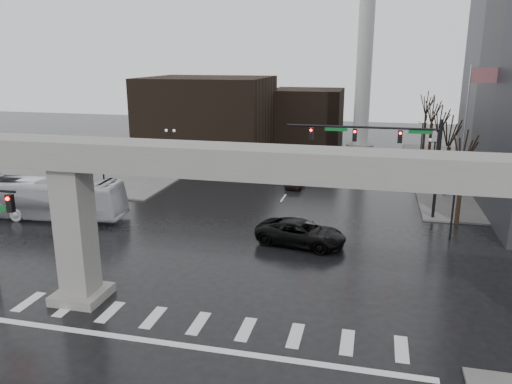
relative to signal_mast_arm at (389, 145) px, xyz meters
The scene contains 22 objects.
ground 21.64m from the signal_mast_arm, 115.57° to the right, with size 160.00×160.00×0.00m, color black.
sidewalk_nw 39.41m from the signal_mast_arm, 153.82° to the left, with size 28.00×36.00×0.15m, color slate.
elevated_guideway 20.35m from the signal_mast_arm, 112.35° to the right, with size 48.00×2.60×8.70m.
building_far_left 32.68m from the signal_mast_arm, 134.74° to the left, with size 16.00×14.00×10.00m, color black.
building_far_mid 35.02m from the signal_mast_arm, 108.32° to the left, with size 10.00×10.00×8.00m, color black.
smokestack 28.38m from the signal_mast_arm, 96.28° to the left, with size 3.60×3.60×30.00m.
signal_mast_arm is the anchor object (origin of this frame).
flagpole_assembly 7.27m from the signal_mast_arm, 26.93° to the left, with size 2.06×0.12×12.00m.
lamp_right_0 6.99m from the signal_mast_arm, 46.80° to the right, with size 1.22×0.32×5.11m.
lamp_right_1 10.51m from the signal_mast_arm, 63.90° to the left, with size 1.22×0.32×5.11m.
lamp_right_2 23.75m from the signal_mast_arm, 79.01° to the left, with size 1.22×0.32×5.11m.
lamp_left_0 23.12m from the signal_mast_arm, 167.96° to the right, with size 1.22×0.32×5.11m.
lamp_left_1 24.42m from the signal_mast_arm, 157.75° to the left, with size 1.22×0.32×5.11m.
lamp_left_2 32.40m from the signal_mast_arm, 134.11° to the left, with size 1.22×0.32×5.11m.
tree_right_0 6.37m from the signal_mast_arm, ahead, with size 1.09×1.58×7.50m.
tree_right_1 9.57m from the signal_mast_arm, 52.50° to the left, with size 1.09×1.61×7.67m.
tree_right_2 16.45m from the signal_mast_arm, 70.00° to the left, with size 1.10×1.63×7.85m.
tree_right_3 24.04m from the signal_mast_arm, 76.58° to the left, with size 1.11×1.66×8.02m.
tree_right_4 31.83m from the signal_mast_arm, 79.94° to the left, with size 1.12×1.69×8.19m.
pickup_truck 11.08m from the signal_mast_arm, 125.06° to the right, with size 2.86×6.20×1.72m, color black.
city_bus 27.34m from the signal_mast_arm, 165.16° to the right, with size 2.81×12.02×3.35m, color silver.
far_car 12.54m from the signal_mast_arm, 138.19° to the left, with size 1.66×4.14×1.41m, color black.
Camera 1 is at (7.82, -21.64, 12.68)m, focal length 35.00 mm.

